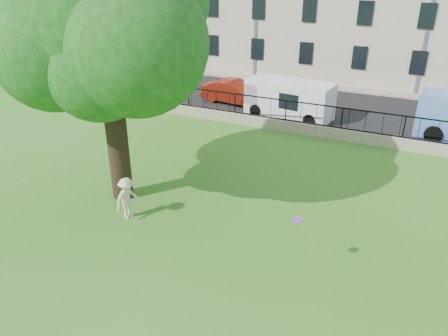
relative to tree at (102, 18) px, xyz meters
The scene contains 10 objects.
ground 8.00m from the tree, 32.66° to the right, with size 120.00×120.00×0.00m, color #366E1A.
retaining_wall 12.18m from the tree, 69.44° to the left, with size 50.00×0.40×0.60m, color gray.
iron_railing 11.75m from the tree, 69.44° to the left, with size 50.00×0.05×1.13m.
street 16.28m from the tree, 75.84° to the left, with size 60.00×9.00×0.01m, color black.
sidewalk 21.00m from the tree, 79.50° to the left, with size 60.00×1.40×0.12m, color gray.
tree is the anchor object (origin of this frame).
man 6.23m from the tree, 44.60° to the right, with size 1.03×0.59×1.59m, color beige.
frisbee 9.24m from the tree, 12.16° to the right, with size 0.27×0.27×0.03m, color #8D28E3.
red_sedan 14.41m from the tree, 93.82° to the left, with size 1.57×4.49×1.48m, color #A02413.
white_van 13.69m from the tree, 75.75° to the left, with size 5.05×1.97×2.12m, color white.
Camera 1 is at (6.61, -9.75, 8.51)m, focal length 35.00 mm.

